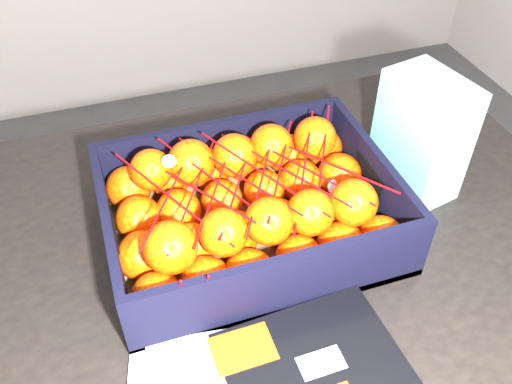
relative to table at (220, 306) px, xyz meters
name	(u,v)px	position (x,y,z in m)	size (l,w,h in m)	color
table	(220,306)	(0.00, 0.00, 0.00)	(1.21, 0.81, 0.75)	black
produce_crate	(250,218)	(0.06, 0.05, 0.13)	(0.41, 0.31, 0.11)	olive
clementine_heap	(248,204)	(0.06, 0.05, 0.16)	(0.39, 0.29, 0.12)	#FF4205
mesh_net	(247,182)	(0.06, 0.04, 0.21)	(0.34, 0.27, 0.10)	#BE070B
retail_carton	(421,136)	(0.35, 0.07, 0.20)	(0.09, 0.13, 0.20)	silver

